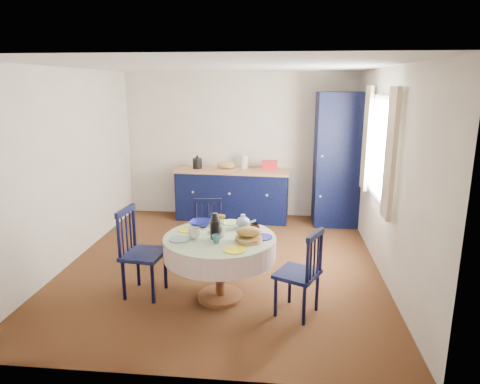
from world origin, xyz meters
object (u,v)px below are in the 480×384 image
object	(u,v)px
kitchen_counter	(232,193)
chair_right	(301,273)
chair_far	(208,234)
dining_table	(221,247)
pantry_cabinet	(339,160)
mug_d	(216,221)
mug_a	(195,233)
mug_c	(255,228)
chair_left	(140,252)
mug_b	(216,239)
cobalt_bowl	(201,224)

from	to	relation	value
kitchen_counter	chair_right	bearing A→B (deg)	-67.58
chair_far	dining_table	bearing A→B (deg)	-78.15
pantry_cabinet	mug_d	distance (m)	2.93
chair_far	mug_d	xyz separation A→B (m)	(0.18, -0.47, 0.33)
mug_a	mug_c	size ratio (longest dim) A/B	1.24
kitchen_counter	chair_left	world-z (taller)	kitchen_counter
dining_table	mug_d	distance (m)	0.42
chair_far	mug_b	bearing A→B (deg)	-82.29
kitchen_counter	mug_c	xyz separation A→B (m)	(0.56, -2.68, 0.31)
mug_a	mug_c	xyz separation A→B (m)	(0.62, 0.26, -0.01)
dining_table	chair_left	bearing A→B (deg)	178.29
mug_c	kitchen_counter	bearing A→B (deg)	101.88
pantry_cabinet	chair_right	distance (m)	3.16
kitchen_counter	chair_far	world-z (taller)	kitchen_counter
chair_far	mug_d	world-z (taller)	chair_far
chair_right	cobalt_bowl	xyz separation A→B (m)	(-1.12, 0.57, 0.29)
kitchen_counter	mug_a	distance (m)	2.97
mug_b	mug_c	size ratio (longest dim) A/B	0.83
chair_right	mug_b	xyz separation A→B (m)	(-0.86, 0.07, 0.30)
chair_far	mug_c	world-z (taller)	chair_far
chair_left	mug_a	bearing A→B (deg)	-91.82
kitchen_counter	mug_c	size ratio (longest dim) A/B	18.14
chair_left	chair_far	bearing A→B (deg)	-30.38
mug_b	mug_d	xyz separation A→B (m)	(-0.09, 0.56, 0.00)
pantry_cabinet	dining_table	bearing A→B (deg)	-121.10
chair_left	chair_right	distance (m)	1.77
kitchen_counter	cobalt_bowl	size ratio (longest dim) A/B	8.02
dining_table	cobalt_bowl	xyz separation A→B (m)	(-0.28, 0.32, 0.15)
pantry_cabinet	mug_c	bearing A→B (deg)	-116.86
dining_table	chair_left	size ratio (longest dim) A/B	1.21
mug_c	chair_left	bearing A→B (deg)	-172.26
pantry_cabinet	cobalt_bowl	bearing A→B (deg)	-128.53
mug_b	mug_d	size ratio (longest dim) A/B	0.92
cobalt_bowl	dining_table	bearing A→B (deg)	-49.05
kitchen_counter	mug_c	distance (m)	2.76
chair_left	chair_far	size ratio (longest dim) A/B	1.14
chair_far	mug_a	distance (m)	0.97
mug_c	mug_d	distance (m)	0.49
kitchen_counter	chair_right	xyz separation A→B (m)	(1.06, -3.13, 0.01)
dining_table	chair_right	bearing A→B (deg)	-16.57
chair_left	mug_c	bearing A→B (deg)	-75.66
chair_right	mug_d	world-z (taller)	chair_right
kitchen_counter	chair_right	world-z (taller)	kitchen_counter
mug_a	cobalt_bowl	size ratio (longest dim) A/B	0.55
mug_d	cobalt_bowl	bearing A→B (deg)	-160.78
dining_table	mug_d	xyz separation A→B (m)	(-0.11, 0.37, 0.16)
chair_far	mug_c	xyz separation A→B (m)	(0.64, -0.64, 0.32)
mug_d	dining_table	bearing A→B (deg)	-73.46
mug_d	kitchen_counter	bearing A→B (deg)	92.36
chair_far	chair_right	xyz separation A→B (m)	(1.14, -1.09, 0.02)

